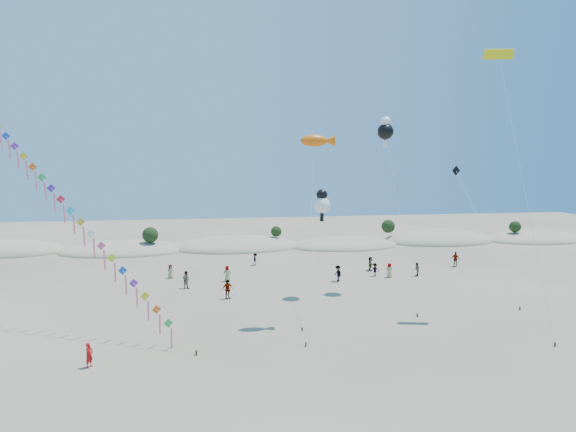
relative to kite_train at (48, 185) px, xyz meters
The scene contains 10 objects.
ground 24.31m from the kite_train, 43.13° to the right, with size 160.00×160.00×0.00m, color #776C52.
dune_ridge 36.42m from the kite_train, 60.99° to the left, with size 145.30×11.49×5.57m.
kite_train is the anchor object (origin of this frame).
fish_kite 21.37m from the kite_train, ahead, with size 3.28×5.95×15.04m.
cartoon_kite_low 23.43m from the kite_train, 11.20° to the left, with size 4.39×10.20×10.28m.
cartoon_kite_high 30.56m from the kite_train, 11.62° to the left, with size 2.00×9.93×17.25m.
parafoil_kite 37.54m from the kite_train, ahead, with size 2.41×8.78×22.08m.
dark_kite 38.81m from the kite_train, ahead, with size 1.52×10.78×12.42m.
flyer_foreground 14.58m from the kite_train, 62.04° to the right, with size 0.58×0.38×1.60m, color #B10F0E.
beachgoers 28.13m from the kite_train, 25.18° to the left, with size 34.83×14.68×1.85m.
Camera 1 is at (-2.80, -25.06, 13.30)m, focal length 30.00 mm.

